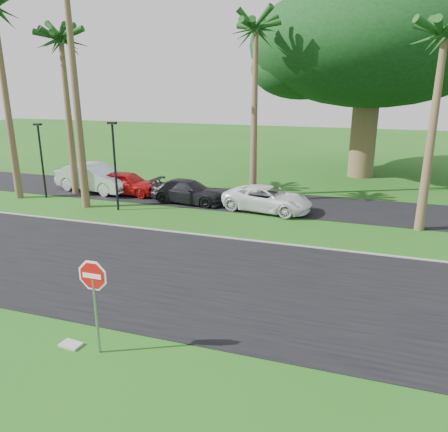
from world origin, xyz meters
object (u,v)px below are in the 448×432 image
(car_silver, at_px, (95,178))
(car_red, at_px, (127,183))
(car_minivan, at_px, (267,199))
(stop_sign_near, at_px, (94,288))
(car_dark, at_px, (189,192))

(car_silver, xyz_separation_m, car_red, (2.31, -0.09, -0.15))
(car_minivan, bearing_deg, car_silver, 93.60)
(stop_sign_near, distance_m, car_red, 16.64)
(stop_sign_near, height_order, car_silver, stop_sign_near)
(stop_sign_near, xyz_separation_m, car_dark, (-3.48, 14.08, -1.14))
(car_red, height_order, car_minivan, car_red)
(stop_sign_near, distance_m, car_minivan, 13.91)
(car_minivan, bearing_deg, car_red, 92.93)
(car_silver, height_order, car_dark, car_silver)
(stop_sign_near, bearing_deg, car_red, 117.95)
(car_silver, relative_size, car_minivan, 1.11)
(car_minivan, bearing_deg, car_dark, 95.13)
(car_red, height_order, car_dark, car_red)
(car_silver, height_order, car_minivan, car_silver)
(car_silver, distance_m, car_dark, 6.65)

